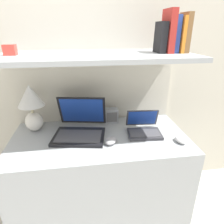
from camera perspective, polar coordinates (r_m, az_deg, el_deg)
The scene contains 16 objects.
wall_back at distance 1.60m, azimuth -5.17°, elevation 15.52°, with size 6.00×0.05×2.40m.
desk at distance 1.61m, azimuth -3.18°, elevation -18.02°, with size 1.22×0.61×0.70m.
back_riser at distance 1.73m, azimuth -4.39°, elevation -4.34°, with size 1.22×0.04×1.23m.
shelf at distance 1.30m, azimuth -4.37°, elevation 15.64°, with size 1.22×0.55×0.03m.
table_lamp at distance 1.52m, azimuth -22.05°, elevation 2.20°, with size 0.18×0.18×0.35m.
laptop_large at distance 1.43m, azimuth -9.10°, elevation -4.41°, with size 0.40×0.39×0.25m.
laptop_small at distance 1.45m, azimuth 9.03°, elevation -4.75°, with size 0.25×0.23×0.15m.
computer_mouse at distance 1.32m, azimuth -0.34°, elevation -8.21°, with size 0.11×0.12×0.04m.
second_mouse at distance 1.41m, azimuth 18.99°, elevation -7.51°, with size 0.08×0.11×0.04m.
router_box at distance 1.59m, azimuth -0.23°, elevation -1.02°, with size 0.10×0.07×0.12m.
book_brown at distance 1.44m, azimuth 19.96°, elevation 20.49°, with size 0.03×0.13×0.24m.
book_orange at distance 1.43m, azimuth 18.68°, elevation 20.23°, with size 0.02×0.15×0.22m.
book_blue at distance 1.41m, azimuth 17.34°, elevation 20.46°, with size 0.03×0.12×0.22m.
book_red at distance 1.40m, azimuth 15.82°, elevation 21.31°, with size 0.04×0.15×0.26m.
book_black at distance 1.38m, azimuth 13.70°, elevation 19.98°, with size 0.05×0.13×0.19m.
shelf_gadget at distance 1.35m, azimuth -27.14°, elevation 15.51°, with size 0.07×0.05×0.06m.
Camera 1 is at (-0.09, -0.91, 1.40)m, focal length 32.00 mm.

